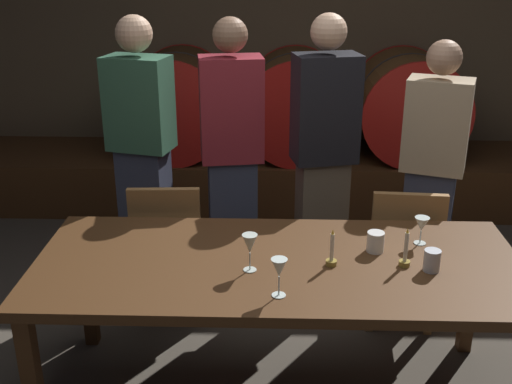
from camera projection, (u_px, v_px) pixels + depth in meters
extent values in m
cube|color=brown|center=(294.00, 41.00, 5.59)|extent=(7.13, 0.24, 2.64)
cube|color=#4C2D16|center=(292.00, 178.00, 5.49)|extent=(6.42, 0.90, 0.45)
cylinder|color=#513319|center=(178.00, 104.00, 5.27)|extent=(0.86, 0.76, 0.86)
cylinder|color=#B21C16|center=(170.00, 116.00, 4.91)|extent=(0.87, 0.03, 0.87)
cylinder|color=#B21C16|center=(184.00, 93.00, 5.64)|extent=(0.87, 0.03, 0.87)
cylinder|color=#2D2D33|center=(178.00, 104.00, 5.27)|extent=(0.86, 0.04, 0.86)
cylinder|color=brown|center=(296.00, 105.00, 5.24)|extent=(0.86, 0.76, 0.86)
cylinder|color=#B21C16|center=(298.00, 117.00, 4.88)|extent=(0.87, 0.03, 0.87)
cylinder|color=#B21C16|center=(295.00, 94.00, 5.61)|extent=(0.87, 0.03, 0.87)
cylinder|color=#2D2D33|center=(296.00, 105.00, 5.24)|extent=(0.86, 0.04, 0.86)
cylinder|color=brown|center=(408.00, 105.00, 5.22)|extent=(0.86, 0.76, 0.86)
cylinder|color=#B21C16|center=(418.00, 118.00, 4.85)|extent=(0.87, 0.03, 0.87)
cylinder|color=#B21C16|center=(400.00, 95.00, 5.58)|extent=(0.87, 0.03, 0.87)
cylinder|color=#2D2D33|center=(408.00, 105.00, 5.22)|extent=(0.86, 0.04, 0.86)
cube|color=#4C2D16|center=(278.00, 266.00, 2.92)|extent=(2.27, 0.95, 0.05)
cube|color=#4C2D16|center=(87.00, 288.00, 3.48)|extent=(0.07, 0.07, 0.71)
cube|color=#4C2D16|center=(470.00, 294.00, 3.42)|extent=(0.07, 0.07, 0.71)
cube|color=olive|center=(170.00, 246.00, 3.77)|extent=(0.42, 0.42, 0.04)
cube|color=olive|center=(165.00, 223.00, 3.52)|extent=(0.40, 0.06, 0.42)
cube|color=olive|center=(201.00, 266.00, 4.02)|extent=(0.05, 0.05, 0.42)
cube|color=olive|center=(148.00, 266.00, 4.01)|extent=(0.05, 0.05, 0.42)
cube|color=olive|center=(198.00, 293.00, 3.70)|extent=(0.05, 0.05, 0.42)
cube|color=olive|center=(140.00, 294.00, 3.70)|extent=(0.05, 0.05, 0.42)
cube|color=olive|center=(401.00, 252.00, 3.70)|extent=(0.43, 0.43, 0.04)
cube|color=olive|center=(408.00, 229.00, 3.45)|extent=(0.40, 0.07, 0.42)
cube|color=olive|center=(422.00, 273.00, 3.93)|extent=(0.05, 0.05, 0.42)
cube|color=olive|center=(367.00, 271.00, 3.96)|extent=(0.05, 0.05, 0.42)
cube|color=olive|center=(431.00, 302.00, 3.62)|extent=(0.05, 0.05, 0.42)
cube|color=olive|center=(371.00, 299.00, 3.65)|extent=(0.05, 0.05, 0.42)
cube|color=#33384C|center=(147.00, 218.00, 4.08)|extent=(0.34, 0.27, 0.95)
cube|color=#336047|center=(139.00, 104.00, 3.80)|extent=(0.43, 0.33, 0.57)
sphere|color=#D8A884|center=(134.00, 34.00, 3.64)|extent=(0.22, 0.22, 0.22)
cube|color=#33384C|center=(233.00, 222.00, 4.10)|extent=(0.33, 0.24, 0.87)
cube|color=maroon|center=(231.00, 109.00, 3.82)|extent=(0.41, 0.30, 0.64)
sphere|color=#8C664C|center=(230.00, 35.00, 3.66)|extent=(0.21, 0.21, 0.21)
cube|color=brown|center=(321.00, 225.00, 4.03)|extent=(0.34, 0.26, 0.89)
cube|color=black|center=(326.00, 109.00, 3.75)|extent=(0.42, 0.32, 0.65)
sphere|color=#D8A884|center=(329.00, 32.00, 3.58)|extent=(0.21, 0.21, 0.21)
cube|color=#33384C|center=(425.00, 229.00, 4.06)|extent=(0.35, 0.29, 0.82)
cube|color=tan|center=(437.00, 125.00, 3.81)|extent=(0.44, 0.35, 0.57)
sphere|color=tan|center=(444.00, 58.00, 3.65)|extent=(0.21, 0.21, 0.21)
cylinder|color=olive|center=(331.00, 263.00, 2.87)|extent=(0.05, 0.05, 0.02)
cylinder|color=#EDE5CC|center=(332.00, 247.00, 2.84)|extent=(0.02, 0.02, 0.13)
cone|color=yellow|center=(333.00, 232.00, 2.81)|extent=(0.01, 0.01, 0.02)
cylinder|color=olive|center=(404.00, 263.00, 2.86)|extent=(0.05, 0.05, 0.02)
cylinder|color=#EDE5CC|center=(406.00, 247.00, 2.83)|extent=(0.02, 0.02, 0.14)
cone|color=yellow|center=(408.00, 231.00, 2.80)|extent=(0.01, 0.01, 0.02)
cylinder|color=silver|center=(250.00, 270.00, 2.83)|extent=(0.06, 0.06, 0.00)
cylinder|color=silver|center=(250.00, 261.00, 2.81)|extent=(0.01, 0.01, 0.08)
cone|color=silver|center=(250.00, 244.00, 2.78)|extent=(0.07, 0.07, 0.09)
cylinder|color=silver|center=(279.00, 295.00, 2.63)|extent=(0.06, 0.06, 0.00)
cylinder|color=silver|center=(279.00, 286.00, 2.61)|extent=(0.01, 0.01, 0.09)
cone|color=silver|center=(279.00, 268.00, 2.58)|extent=(0.07, 0.07, 0.08)
cylinder|color=silver|center=(420.00, 243.00, 3.08)|extent=(0.06, 0.06, 0.00)
cylinder|color=silver|center=(420.00, 237.00, 3.07)|extent=(0.01, 0.01, 0.06)
cone|color=silver|center=(422.00, 224.00, 3.04)|extent=(0.07, 0.07, 0.07)
cylinder|color=white|center=(375.00, 242.00, 2.99)|extent=(0.08, 0.08, 0.10)
cylinder|color=silver|center=(432.00, 260.00, 2.81)|extent=(0.07, 0.07, 0.10)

